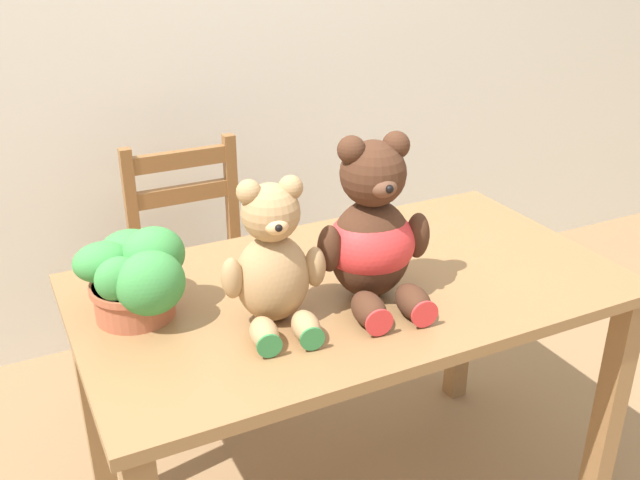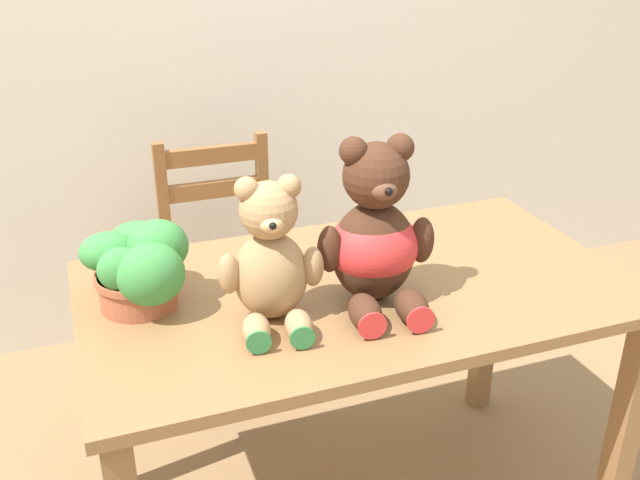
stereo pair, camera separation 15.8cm
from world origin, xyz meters
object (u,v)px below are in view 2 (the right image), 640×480
at_px(teddy_bear_right, 375,238).
at_px(potted_plant, 140,265).
at_px(wooden_chair_behind, 226,266).
at_px(teddy_bear_left, 271,261).

height_order(teddy_bear_right, potted_plant, teddy_bear_right).
height_order(wooden_chair_behind, potted_plant, potted_plant).
relative_size(wooden_chair_behind, potted_plant, 3.30).
relative_size(wooden_chair_behind, teddy_bear_right, 2.21).
xyz_separation_m(wooden_chair_behind, potted_plant, (-0.35, -0.75, 0.42)).
relative_size(teddy_bear_left, teddy_bear_right, 0.84).
bearing_deg(potted_plant, wooden_chair_behind, 64.77).
bearing_deg(teddy_bear_left, wooden_chair_behind, -86.08).
xyz_separation_m(teddy_bear_left, potted_plant, (-0.26, 0.15, -0.04)).
height_order(teddy_bear_left, potted_plant, teddy_bear_left).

